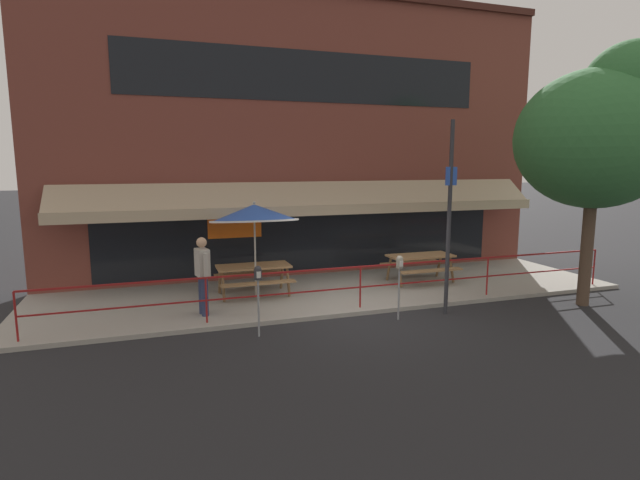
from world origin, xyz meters
The scene contains 12 objects.
ground_plane centered at (0.00, 0.00, 0.00)m, with size 120.00×120.00×0.00m, color #232326.
patio_deck centered at (0.00, 2.00, 0.05)m, with size 15.00×4.00×0.10m, color #9E998E.
restaurant_building centered at (0.00, 4.23, 4.09)m, with size 15.00×1.60×8.24m.
patio_railing centered at (0.00, 0.30, 0.80)m, with size 13.84×0.04×0.97m.
picnic_table_left centered at (-2.10, 2.12, 0.71)m, with size 1.80×1.42×0.76m.
picnic_table_centre centered at (2.56, 2.05, 0.71)m, with size 1.80×1.42×0.76m.
patio_umbrella_left centered at (-2.10, 1.88, 2.18)m, with size 2.14×2.14×2.40m.
pedestrian_walking centered at (-3.45, 0.88, 1.06)m, with size 0.31×0.61×1.71m.
parking_meter_near centered at (-2.54, -0.60, 1.15)m, with size 0.15×0.16×1.42m.
parking_meter_far centered at (0.55, -0.52, 1.15)m, with size 0.15×0.16×1.42m.
street_sign_pole centered at (1.78, -0.45, 2.21)m, with size 0.28×0.09×4.30m.
street_tree_curbside centered at (5.41, -0.97, 4.12)m, with size 3.73×3.36×6.06m.
Camera 1 is at (-4.41, -9.90, 3.39)m, focal length 28.00 mm.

